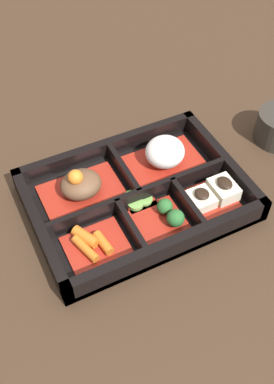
# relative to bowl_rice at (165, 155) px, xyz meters

# --- Properties ---
(ground_plane) EXTENTS (3.00, 3.00, 0.00)m
(ground_plane) POSITION_rel_bowl_rice_xyz_m (-0.07, -0.04, -0.03)
(ground_plane) COLOR #382619
(bento_base) EXTENTS (0.31, 0.23, 0.01)m
(bento_base) POSITION_rel_bowl_rice_xyz_m (-0.07, -0.04, -0.03)
(bento_base) COLOR black
(bento_base) RESTS_ON ground_plane
(bento_rim) EXTENTS (0.31, 0.23, 0.04)m
(bento_rim) POSITION_rel_bowl_rice_xyz_m (-0.07, -0.05, -0.01)
(bento_rim) COLOR black
(bento_rim) RESTS_ON ground_plane
(bowl_stew) EXTENTS (0.12, 0.09, 0.05)m
(bowl_stew) POSITION_rel_bowl_rice_xyz_m (-0.14, -0.00, -0.00)
(bowl_stew) COLOR maroon
(bowl_stew) RESTS_ON bento_base
(bowl_rice) EXTENTS (0.12, 0.09, 0.05)m
(bowl_rice) POSITION_rel_bowl_rice_xyz_m (0.00, 0.00, 0.00)
(bowl_rice) COLOR maroon
(bowl_rice) RESTS_ON bento_base
(bowl_carrots) EXTENTS (0.08, 0.07, 0.02)m
(bowl_carrots) POSITION_rel_bowl_rice_xyz_m (-0.16, -0.10, -0.02)
(bowl_carrots) COLOR maroon
(bowl_carrots) RESTS_ON bento_base
(bowl_greens) EXTENTS (0.07, 0.07, 0.03)m
(bowl_greens) POSITION_rel_bowl_rice_xyz_m (-0.05, -0.10, -0.01)
(bowl_greens) COLOR maroon
(bowl_greens) RESTS_ON bento_base
(bowl_tofu) EXTENTS (0.07, 0.07, 0.03)m
(bowl_tofu) POSITION_rel_bowl_rice_xyz_m (0.03, -0.10, -0.01)
(bowl_tofu) COLOR maroon
(bowl_tofu) RESTS_ON bento_base
(bowl_pickles) EXTENTS (0.04, 0.04, 0.01)m
(bowl_pickles) POSITION_rel_bowl_rice_xyz_m (-0.07, -0.05, -0.02)
(bowl_pickles) COLOR maroon
(bowl_pickles) RESTS_ON bento_base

